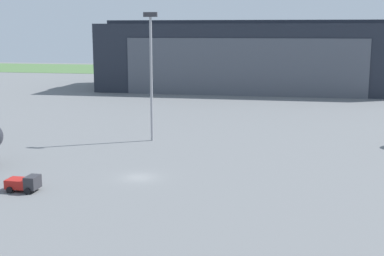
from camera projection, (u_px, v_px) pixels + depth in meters
ground_plane at (139, 177)px, 70.30m from camera, size 440.00×440.00×0.00m
grass_field_strip at (248, 71)px, 245.64m from camera, size 440.00×56.00×0.08m
maintenance_hangar at (249, 57)px, 170.12m from camera, size 92.70×35.53×22.20m
stair_truck at (24, 183)px, 64.22m from camera, size 3.96×2.64×1.97m
apron_light_mast at (151, 68)px, 91.10m from camera, size 2.40×0.50×22.31m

